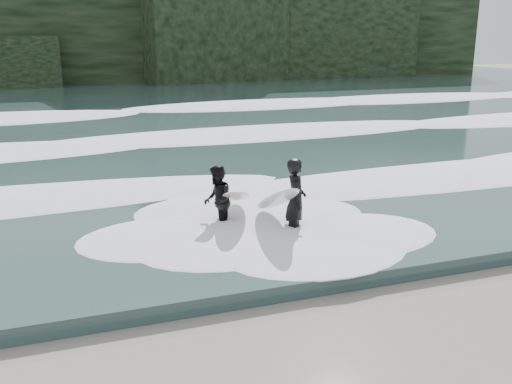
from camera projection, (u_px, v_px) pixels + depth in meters
sea at (123, 105)px, 32.90m from camera, size 90.00×52.00×0.30m
headland at (94, 23)px, 47.03m from camera, size 70.00×9.00×10.00m
foam_near at (217, 185)px, 14.68m from camera, size 60.00×3.20×0.20m
foam_mid at (165, 139)px, 21.03m from camera, size 60.00×4.00×0.24m
foam_far at (132, 109)px, 29.19m from camera, size 60.00×4.80×0.30m
surfer_left at (291, 200)px, 11.70m from camera, size 1.09×2.18×1.75m
surfer_right at (221, 200)px, 12.11m from camera, size 1.41×2.19×1.52m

